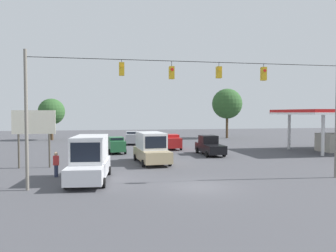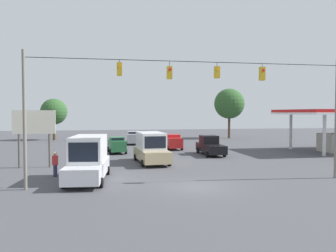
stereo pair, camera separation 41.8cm
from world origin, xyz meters
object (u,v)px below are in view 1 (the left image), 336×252
object	(u,v)px
pickup_truck_black_oncoming_far	(210,146)
traffic_cone_second	(94,168)
tree_horizon_left	(227,104)
sedan_silver_withflow_deep	(132,138)
sedan_red_oncoming_deep	(171,141)
box_truck_white_parked_shoulder	(90,159)
sedan_green_withflow_far	(116,145)
traffic_cone_nearest	(90,174)
traffic_cone_fourth	(94,158)
tree_horizon_right	(52,112)
traffic_cone_fifth	(97,155)
box_truck_tan_withflow_mid	(151,148)
overhead_signal_span	(196,101)
roadside_billboard	(34,126)
traffic_cone_third	(94,162)
pedestrian	(56,164)

from	to	relation	value
pickup_truck_black_oncoming_far	traffic_cone_second	xyz separation A→B (m)	(12.28, 8.32, -0.67)
tree_horizon_left	traffic_cone_second	bearing A→B (deg)	53.32
sedan_silver_withflow_deep	sedan_red_oncoming_deep	bearing A→B (deg)	122.27
traffic_cone_second	box_truck_white_parked_shoulder	bearing A→B (deg)	87.70
sedan_green_withflow_far	traffic_cone_nearest	distance (m)	14.68
traffic_cone_nearest	traffic_cone_fourth	bearing A→B (deg)	-89.94
traffic_cone_nearest	sedan_silver_withflow_deep	bearing A→B (deg)	-101.19
traffic_cone_second	tree_horizon_right	bearing A→B (deg)	-75.60
traffic_cone_nearest	traffic_cone_fifth	distance (m)	11.03
sedan_green_withflow_far	sedan_red_oncoming_deep	distance (m)	7.66
box_truck_tan_withflow_mid	traffic_cone_second	bearing A→B (deg)	35.57
overhead_signal_span	pickup_truck_black_oncoming_far	size ratio (longest dim) A/B	3.81
sedan_green_withflow_far	roadside_billboard	bearing A→B (deg)	52.02
roadside_billboard	box_truck_tan_withflow_mid	bearing A→B (deg)	-174.76
sedan_red_oncoming_deep	traffic_cone_fourth	size ratio (longest dim) A/B	7.49
traffic_cone_third	traffic_cone_fourth	size ratio (longest dim) A/B	1.00
overhead_signal_span	sedan_silver_withflow_deep	distance (m)	27.90
overhead_signal_span	sedan_green_withflow_far	world-z (taller)	overhead_signal_span
sedan_silver_withflow_deep	pickup_truck_black_oncoming_far	bearing A→B (deg)	119.47
pickup_truck_black_oncoming_far	roadside_billboard	xyz separation A→B (m)	(17.32, 5.61, 2.55)
sedan_green_withflow_far	traffic_cone_third	world-z (taller)	sedan_green_withflow_far
pickup_truck_black_oncoming_far	traffic_cone_nearest	bearing A→B (deg)	41.47
pickup_truck_black_oncoming_far	traffic_cone_second	bearing A→B (deg)	34.10
sedan_green_withflow_far	traffic_cone_second	world-z (taller)	sedan_green_withflow_far
pickup_truck_black_oncoming_far	pedestrian	distance (m)	17.98
box_truck_tan_withflow_mid	traffic_cone_fifth	xyz separation A→B (m)	(5.08, -4.71, -1.10)
sedan_silver_withflow_deep	traffic_cone_nearest	xyz separation A→B (m)	(4.84, 24.46, -0.71)
traffic_cone_fourth	traffic_cone_fifth	distance (m)	2.65
tree_horizon_left	tree_horizon_right	bearing A→B (deg)	-2.56
sedan_red_oncoming_deep	traffic_cone_nearest	bearing A→B (deg)	61.63
tree_horizon_right	overhead_signal_span	bearing A→B (deg)	111.73
box_truck_tan_withflow_mid	traffic_cone_nearest	world-z (taller)	box_truck_tan_withflow_mid
roadside_billboard	pedestrian	size ratio (longest dim) A/B	2.68
tree_horizon_left	tree_horizon_right	size ratio (longest dim) A/B	1.28
tree_horizon_left	sedan_red_oncoming_deep	bearing A→B (deg)	49.57
box_truck_tan_withflow_mid	pedestrian	size ratio (longest dim) A/B	3.55
box_truck_tan_withflow_mid	traffic_cone_fourth	bearing A→B (deg)	-21.47
box_truck_white_parked_shoulder	traffic_cone_fifth	size ratio (longest dim) A/B	11.22
box_truck_tan_withflow_mid	traffic_cone_nearest	size ratio (longest dim) A/B	10.67
sedan_green_withflow_far	traffic_cone_third	size ratio (longest dim) A/B	7.13
traffic_cone_second	traffic_cone_third	distance (m)	2.82
sedan_silver_withflow_deep	traffic_cone_second	size ratio (longest dim) A/B	7.00
box_truck_white_parked_shoulder	pedestrian	bearing A→B (deg)	-35.51
traffic_cone_third	pedestrian	world-z (taller)	pedestrian
overhead_signal_span	box_truck_white_parked_shoulder	distance (m)	8.28
overhead_signal_span	sedan_red_oncoming_deep	distance (m)	20.94
box_truck_tan_withflow_mid	tree_horizon_right	bearing A→B (deg)	-64.87
pickup_truck_black_oncoming_far	sedan_red_oncoming_deep	bearing A→B (deg)	-63.90
traffic_cone_fourth	sedan_red_oncoming_deep	bearing A→B (deg)	-136.36
traffic_cone_third	traffic_cone_fifth	size ratio (longest dim) A/B	1.00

